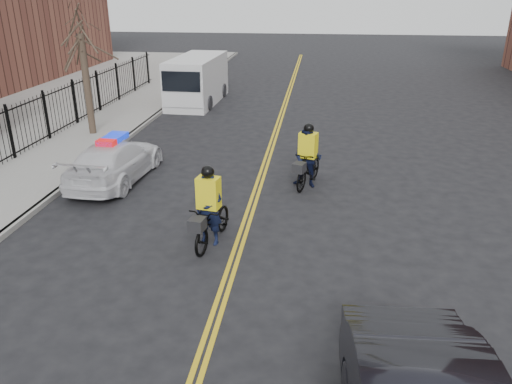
{
  "coord_description": "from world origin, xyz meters",
  "views": [
    {
      "loc": [
        1.76,
        -9.35,
        5.89
      ],
      "look_at": [
        0.38,
        1.63,
        1.3
      ],
      "focal_mm": 35.0,
      "sensor_mm": 36.0,
      "label": 1
    }
  ],
  "objects": [
    {
      "name": "center_line_right",
      "position": [
        0.08,
        8.0,
        0.01
      ],
      "size": [
        0.1,
        60.0,
        0.01
      ],
      "primitive_type": "cube",
      "color": "gold",
      "rests_on": "ground"
    },
    {
      "name": "ground",
      "position": [
        0.0,
        0.0,
        0.0
      ],
      "size": [
        120.0,
        120.0,
        0.0
      ],
      "primitive_type": "plane",
      "color": "black",
      "rests_on": "ground"
    },
    {
      "name": "iron_fence",
      "position": [
        -9.0,
        8.0,
        1.0
      ],
      "size": [
        0.12,
        28.0,
        2.0
      ],
      "primitive_type": null,
      "color": "black",
      "rests_on": "ground"
    },
    {
      "name": "cyclist_far",
      "position": [
        1.51,
        5.46,
        0.8
      ],
      "size": [
        1.17,
        2.09,
        2.04
      ],
      "rotation": [
        0.0,
        0.0,
        -0.32
      ],
      "color": "black",
      "rests_on": "ground"
    },
    {
      "name": "cyclist_near",
      "position": [
        -0.73,
        1.36,
        0.7
      ],
      "size": [
        1.07,
        2.15,
        2.02
      ],
      "rotation": [
        0.0,
        0.0,
        -0.18
      ],
      "color": "black",
      "rests_on": "ground"
    },
    {
      "name": "curb",
      "position": [
        -6.0,
        8.0,
        0.07
      ],
      "size": [
        0.2,
        60.0,
        0.15
      ],
      "primitive_type": "cube",
      "color": "gray",
      "rests_on": "ground"
    },
    {
      "name": "sidewalk",
      "position": [
        -7.5,
        8.0,
        0.07
      ],
      "size": [
        3.0,
        60.0,
        0.15
      ],
      "primitive_type": "cube",
      "color": "gray",
      "rests_on": "ground"
    },
    {
      "name": "center_line_left",
      "position": [
        -0.08,
        8.0,
        0.01
      ],
      "size": [
        0.1,
        60.0,
        0.01
      ],
      "primitive_type": "cube",
      "color": "gold",
      "rests_on": "ground"
    },
    {
      "name": "street_tree",
      "position": [
        -7.6,
        10.0,
        3.53
      ],
      "size": [
        3.2,
        3.2,
        4.8
      ],
      "color": "#33281E",
      "rests_on": "sidewalk"
    },
    {
      "name": "cargo_van",
      "position": [
        -4.73,
        16.84,
        1.19
      ],
      "size": [
        2.4,
        5.87,
        2.43
      ],
      "rotation": [
        0.0,
        0.0,
        -0.03
      ],
      "color": "silver",
      "rests_on": "ground"
    },
    {
      "name": "police_cruiser",
      "position": [
        -4.65,
        5.19,
        0.67
      ],
      "size": [
        2.1,
        4.65,
        1.48
      ],
      "rotation": [
        0.0,
        0.0,
        3.09
      ],
      "color": "silver",
      "rests_on": "ground"
    }
  ]
}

